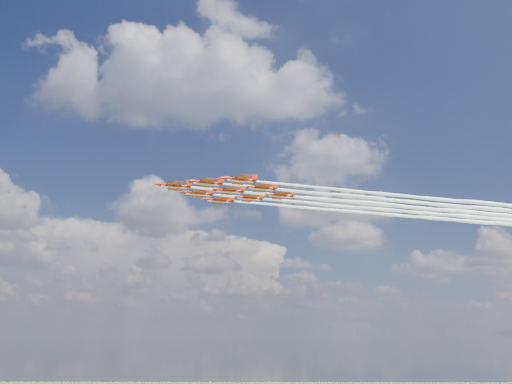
% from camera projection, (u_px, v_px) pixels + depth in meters
% --- Properties ---
extents(jet_lead, '(142.81, 53.75, 2.98)m').
position_uv_depth(jet_lead, '(373.00, 204.00, 178.55)').
color(jet_lead, red).
extents(jet_row2_port, '(142.81, 53.75, 2.98)m').
position_uv_depth(jet_row2_port, '(405.00, 201.00, 175.40)').
color(jet_row2_port, red).
extents(jet_row2_starb, '(142.81, 53.75, 2.98)m').
position_uv_depth(jet_row2_starb, '(385.00, 210.00, 187.10)').
color(jet_row2_starb, red).
extents(jet_row3_port, '(142.81, 53.75, 2.98)m').
position_uv_depth(jet_row3_port, '(438.00, 199.00, 172.26)').
color(jet_row3_port, red).
extents(jet_row3_centre, '(142.81, 53.75, 2.98)m').
position_uv_depth(jet_row3_centre, '(415.00, 207.00, 183.96)').
color(jet_row3_centre, red).
extents(jet_row3_starb, '(142.81, 53.75, 2.98)m').
position_uv_depth(jet_row3_starb, '(396.00, 215.00, 195.66)').
color(jet_row3_starb, red).
extents(jet_row4_port, '(142.81, 53.75, 2.98)m').
position_uv_depth(jet_row4_port, '(447.00, 205.00, 180.81)').
color(jet_row4_port, red).
extents(jet_row4_starb, '(142.81, 53.75, 2.98)m').
position_uv_depth(jet_row4_starb, '(425.00, 213.00, 192.52)').
color(jet_row4_starb, red).
extents(jet_tail, '(142.81, 53.75, 2.98)m').
position_uv_depth(jet_tail, '(455.00, 211.00, 189.37)').
color(jet_tail, red).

